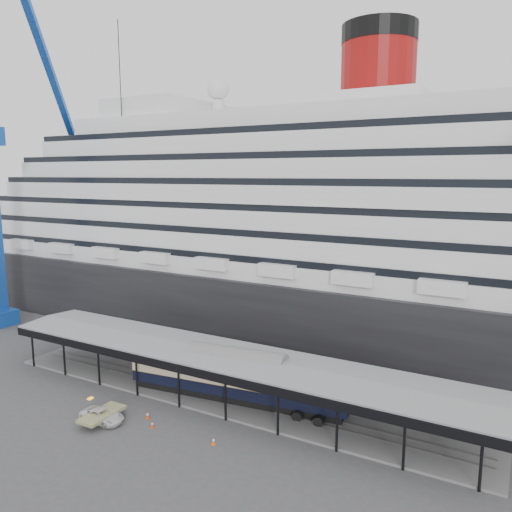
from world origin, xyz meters
name	(u,v)px	position (x,y,z in m)	size (l,w,h in m)	color
ground	(197,417)	(0.00, 0.00, 0.00)	(200.00, 200.00, 0.00)	#3D3D40
cruise_ship	(320,213)	(0.05, 32.00, 18.35)	(130.00, 30.00, 43.90)	black
platform_canopy	(223,377)	(0.00, 5.00, 2.36)	(56.00, 9.18, 5.30)	slate
port_truck	(102,416)	(-7.59, -5.30, 0.64)	(2.14, 4.64, 1.29)	silver
pullman_carriage	(237,376)	(1.68, 5.00, 2.90)	(24.71, 6.02, 24.06)	black
traffic_cone_left	(148,415)	(-4.13, -2.61, 0.36)	(0.44, 0.44, 0.73)	#DC3F0C
traffic_cone_mid	(152,424)	(-2.49, -3.78, 0.33)	(0.45, 0.45, 0.66)	red
traffic_cone_right	(213,441)	(4.36, -3.46, 0.35)	(0.45, 0.45, 0.70)	orange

